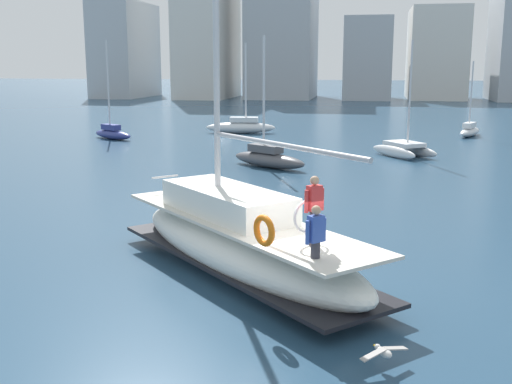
{
  "coord_description": "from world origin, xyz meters",
  "views": [
    {
      "loc": [
        1.66,
        -14.08,
        5.45
      ],
      "look_at": [
        -1.52,
        3.32,
        1.8
      ],
      "focal_mm": 43.89,
      "sensor_mm": 36.0,
      "label": 1
    }
  ],
  "objects": [
    {
      "name": "moored_ketch_distant",
      "position": [
        3.69,
        23.86,
        0.52
      ],
      "size": [
        3.93,
        4.47,
        6.77
      ],
      "color": "silver",
      "rests_on": "ground"
    },
    {
      "name": "moored_sloop_near",
      "position": [
        -16.92,
        28.98,
        0.5
      ],
      "size": [
        4.0,
        3.02,
        7.09
      ],
      "color": "navy",
      "rests_on": "ground"
    },
    {
      "name": "moored_cutter_right",
      "position": [
        9.12,
        35.58,
        0.46
      ],
      "size": [
        2.45,
        4.13,
        5.61
      ],
      "color": "silver",
      "rests_on": "ground"
    },
    {
      "name": "moored_cutter_left",
      "position": [
        -3.64,
        18.49,
        0.53
      ],
      "size": [
        4.71,
        3.64,
        6.87
      ],
      "color": "#4C4C51",
      "rests_on": "ground"
    },
    {
      "name": "seagull",
      "position": [
        2.05,
        -3.39,
        0.35
      ],
      "size": [
        0.88,
        0.76,
        0.17
      ],
      "color": "silver",
      "rests_on": "ground"
    },
    {
      "name": "waterfront_buildings",
      "position": [
        -0.09,
        86.8,
        11.17
      ],
      "size": [
        83.97,
        19.65,
        27.59
      ],
      "color": "#B2B7BC",
      "rests_on": "ground"
    },
    {
      "name": "moored_sloop_far",
      "position": [
        -8.42,
        34.45,
        0.57
      ],
      "size": [
        5.63,
        2.04,
        7.0
      ],
      "color": "silver",
      "rests_on": "ground"
    },
    {
      "name": "ground_plane",
      "position": [
        0.0,
        0.0,
        0.0
      ],
      "size": [
        400.0,
        400.0,
        0.0
      ],
      "primitive_type": "plane",
      "color": "navy"
    },
    {
      "name": "main_sailboat",
      "position": [
        -1.58,
        1.37,
        0.9
      ],
      "size": [
        8.48,
        8.49,
        11.63
      ],
      "color": "white",
      "rests_on": "ground"
    }
  ]
}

